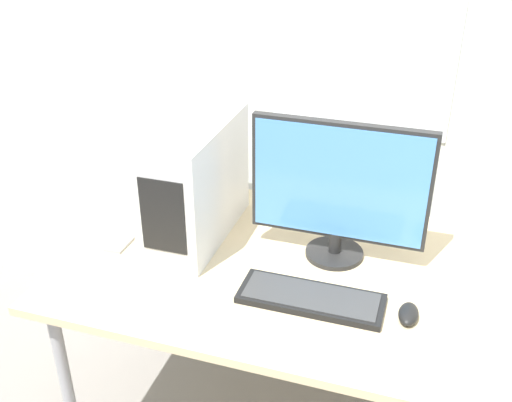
{
  "coord_description": "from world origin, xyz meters",
  "views": [
    {
      "loc": [
        -0.0,
        -1.08,
        1.84
      ],
      "look_at": [
        -0.5,
        0.46,
        0.96
      ],
      "focal_mm": 42.0,
      "sensor_mm": 36.0,
      "label": 1
    }
  ],
  "objects_px": {
    "pc_tower": "(196,181)",
    "mouse": "(407,314)",
    "monitor_main": "(340,189)",
    "cell_phone": "(121,242)",
    "keyboard": "(312,298)"
  },
  "relations": [
    {
      "from": "pc_tower",
      "to": "monitor_main",
      "type": "height_order",
      "value": "monitor_main"
    },
    {
      "from": "keyboard",
      "to": "monitor_main",
      "type": "bearing_deg",
      "value": 86.32
    },
    {
      "from": "cell_phone",
      "to": "keyboard",
      "type": "bearing_deg",
      "value": -9.12
    },
    {
      "from": "pc_tower",
      "to": "mouse",
      "type": "relative_size",
      "value": 4.94
    },
    {
      "from": "pc_tower",
      "to": "monitor_main",
      "type": "bearing_deg",
      "value": 1.05
    },
    {
      "from": "keyboard",
      "to": "mouse",
      "type": "distance_m",
      "value": 0.27
    },
    {
      "from": "monitor_main",
      "to": "cell_phone",
      "type": "height_order",
      "value": "monitor_main"
    },
    {
      "from": "mouse",
      "to": "cell_phone",
      "type": "bearing_deg",
      "value": 174.07
    },
    {
      "from": "monitor_main",
      "to": "keyboard",
      "type": "xyz_separation_m",
      "value": [
        -0.02,
        -0.26,
        -0.24
      ]
    },
    {
      "from": "monitor_main",
      "to": "keyboard",
      "type": "bearing_deg",
      "value": -93.68
    },
    {
      "from": "keyboard",
      "to": "pc_tower",
      "type": "bearing_deg",
      "value": 151.58
    },
    {
      "from": "monitor_main",
      "to": "keyboard",
      "type": "height_order",
      "value": "monitor_main"
    },
    {
      "from": "monitor_main",
      "to": "pc_tower",
      "type": "bearing_deg",
      "value": -178.95
    },
    {
      "from": "mouse",
      "to": "cell_phone",
      "type": "distance_m",
      "value": 0.97
    },
    {
      "from": "pc_tower",
      "to": "mouse",
      "type": "xyz_separation_m",
      "value": [
        0.74,
        -0.24,
        -0.19
      ]
    }
  ]
}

